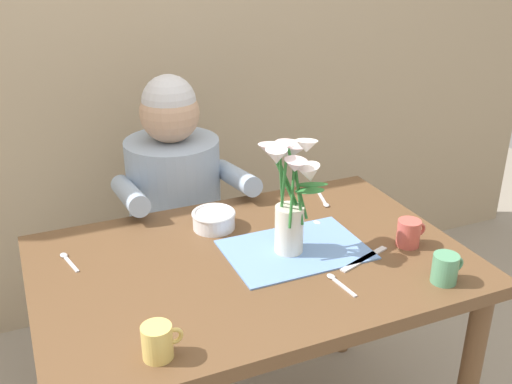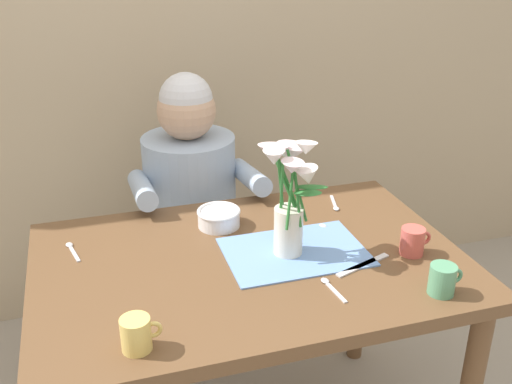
{
  "view_description": "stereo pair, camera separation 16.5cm",
  "coord_description": "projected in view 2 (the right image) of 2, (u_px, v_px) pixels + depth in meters",
  "views": [
    {
      "loc": [
        -0.56,
        -1.33,
        1.6
      ],
      "look_at": [
        0.03,
        0.05,
        0.92
      ],
      "focal_mm": 41.71,
      "sensor_mm": 36.0,
      "label": 1
    },
    {
      "loc": [
        -0.41,
        -1.39,
        1.6
      ],
      "look_at": [
        0.03,
        0.05,
        0.92
      ],
      "focal_mm": 41.71,
      "sensor_mm": 36.0,
      "label": 2
    }
  ],
  "objects": [
    {
      "name": "wood_panel_backdrop",
      "position": [
        175.0,
        20.0,
        2.38
      ],
      "size": [
        4.0,
        0.1,
        2.5
      ],
      "primitive_type": "cube",
      "color": "tan",
      "rests_on": "ground_plane"
    },
    {
      "name": "dining_table",
      "position": [
        250.0,
        287.0,
        1.72
      ],
      "size": [
        1.2,
        0.8,
        0.74
      ],
      "color": "brown",
      "rests_on": "ground_plane"
    },
    {
      "name": "seated_person",
      "position": [
        192.0,
        221.0,
        2.27
      ],
      "size": [
        0.45,
        0.47,
        1.14
      ],
      "rotation": [
        0.0,
        0.0,
        -0.02
      ],
      "color": "#4C4C56",
      "rests_on": "ground_plane"
    },
    {
      "name": "striped_placemat",
      "position": [
        295.0,
        252.0,
        1.7
      ],
      "size": [
        0.4,
        0.28,
        0.0
      ],
      "primitive_type": "cube",
      "color": "#6B93D1",
      "rests_on": "dining_table"
    },
    {
      "name": "flower_vase",
      "position": [
        289.0,
        189.0,
        1.62
      ],
      "size": [
        0.2,
        0.2,
        0.34
      ],
      "color": "silver",
      "rests_on": "dining_table"
    },
    {
      "name": "ceramic_bowl",
      "position": [
        219.0,
        217.0,
        1.84
      ],
      "size": [
        0.14,
        0.14,
        0.06
      ],
      "color": "white",
      "rests_on": "dining_table"
    },
    {
      "name": "dinner_knife",
      "position": [
        363.0,
        265.0,
        1.64
      ],
      "size": [
        0.19,
        0.08,
        0.0
      ],
      "primitive_type": "cube",
      "rotation": [
        0.0,
        0.0,
        0.34
      ],
      "color": "silver",
      "rests_on": "dining_table"
    },
    {
      "name": "tea_cup",
      "position": [
        443.0,
        280.0,
        1.5
      ],
      "size": [
        0.09,
        0.07,
        0.08
      ],
      "color": "#569970",
      "rests_on": "dining_table"
    },
    {
      "name": "coffee_cup",
      "position": [
        413.0,
        241.0,
        1.68
      ],
      "size": [
        0.09,
        0.07,
        0.08
      ],
      "color": "#CC564C",
      "rests_on": "dining_table"
    },
    {
      "name": "ceramic_mug",
      "position": [
        137.0,
        334.0,
        1.3
      ],
      "size": [
        0.09,
        0.07,
        0.08
      ],
      "color": "#E5C666",
      "rests_on": "dining_table"
    },
    {
      "name": "spoon_0",
      "position": [
        330.0,
        286.0,
        1.54
      ],
      "size": [
        0.03,
        0.12,
        0.01
      ],
      "color": "silver",
      "rests_on": "dining_table"
    },
    {
      "name": "spoon_1",
      "position": [
        335.0,
        205.0,
        1.98
      ],
      "size": [
        0.04,
        0.12,
        0.01
      ],
      "color": "silver",
      "rests_on": "dining_table"
    },
    {
      "name": "spoon_2",
      "position": [
        328.0,
        229.0,
        1.83
      ],
      "size": [
        0.04,
        0.12,
        0.01
      ],
      "color": "silver",
      "rests_on": "dining_table"
    },
    {
      "name": "spoon_3",
      "position": [
        72.0,
        249.0,
        1.72
      ],
      "size": [
        0.04,
        0.12,
        0.01
      ],
      "color": "silver",
      "rests_on": "dining_table"
    }
  ]
}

